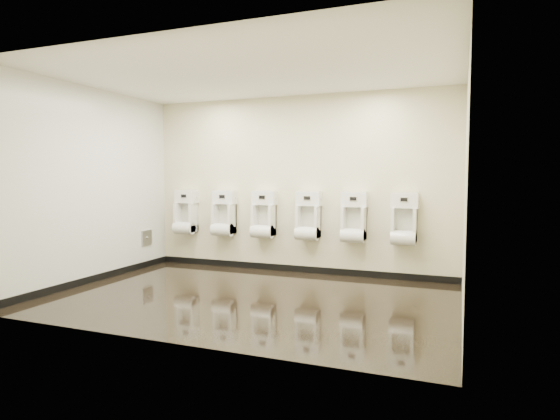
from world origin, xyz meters
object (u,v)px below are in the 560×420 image
Objects in this scene: access_panel at (147,238)px; urinal_1 at (224,217)px; urinal_2 at (263,218)px; urinal_4 at (354,221)px; urinal_0 at (186,215)px; urinal_3 at (308,220)px; urinal_5 at (404,223)px.

access_panel is 0.34× the size of urinal_1.
urinal_2 is 1.48m from urinal_4.
urinal_0 is 2.22m from urinal_3.
urinal_1 is 1.48m from urinal_3.
urinal_1 is 1.00× the size of urinal_2.
urinal_5 reaches higher than access_panel.
urinal_1 is at bearing 180.00° from urinal_3.
urinal_1 and urinal_3 have the same top height.
access_panel is 2.78m from urinal_3.
access_panel is 0.34× the size of urinal_3.
urinal_2 and urinal_4 have the same top height.
urinal_5 is at bearing 0.00° from urinal_4.
urinal_5 is (2.93, 0.00, 0.00)m from urinal_1.
urinal_2 is (0.72, 0.00, 0.00)m from urinal_1.
urinal_4 is 0.74m from urinal_5.
urinal_2 and urinal_3 have the same top height.
urinal_4 and urinal_5 have the same top height.
access_panel is 1.36m from urinal_1.
urinal_1 is at bearing 0.00° from urinal_0.
urinal_1 is 1.00× the size of urinal_3.
urinal_0 and urinal_1 have the same top height.
urinal_2 is at bearing 180.00° from urinal_4.
urinal_2 is at bearing 0.00° from urinal_0.
urinal_0 is 3.67m from urinal_5.
urinal_0 is 1.00× the size of urinal_4.
access_panel is 3.49m from urinal_4.
urinal_4 is at bearing 0.00° from urinal_3.
urinal_2 is (1.97, 0.42, 0.36)m from access_panel.
urinal_1 and urinal_5 have the same top height.
urinal_5 is at bearing 5.71° from access_panel.
urinal_3 is 1.00× the size of urinal_4.
urinal_5 is at bearing 0.00° from urinal_3.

